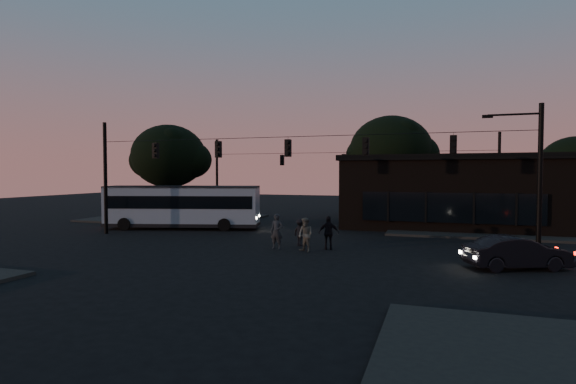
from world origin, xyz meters
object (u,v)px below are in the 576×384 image
(car, at_px, (517,253))
(pedestrian_d, at_px, (300,232))
(pedestrian_b, at_px, (305,235))
(pedestrian_c, at_px, (329,233))
(building, at_px, (448,191))
(bus, at_px, (183,205))
(pedestrian_a, at_px, (277,231))

(car, xyz_separation_m, pedestrian_d, (-10.58, 2.97, 0.07))
(pedestrian_b, xyz_separation_m, pedestrian_d, (-0.82, 1.78, -0.11))
(car, height_order, pedestrian_c, pedestrian_c)
(building, height_order, pedestrian_c, building)
(bus, bearing_deg, building, 7.79)
(bus, bearing_deg, pedestrian_a, -47.81)
(bus, xyz_separation_m, pedestrian_c, (12.34, -5.49, -0.86))
(building, xyz_separation_m, car, (2.52, -15.56, -2.00))
(pedestrian_a, distance_m, pedestrian_d, 1.71)
(pedestrian_c, relative_size, pedestrian_d, 1.17)
(pedestrian_a, height_order, pedestrian_b, pedestrian_a)
(building, xyz_separation_m, pedestrian_d, (-8.05, -12.59, -1.93))
(pedestrian_c, distance_m, pedestrian_d, 2.02)
(pedestrian_a, bearing_deg, car, -6.91)
(pedestrian_b, height_order, pedestrian_c, pedestrian_c)
(car, distance_m, pedestrian_d, 10.99)
(building, xyz_separation_m, pedestrian_b, (-7.23, -14.37, -1.82))
(pedestrian_d, bearing_deg, bus, 7.29)
(car, distance_m, pedestrian_b, 9.83)
(car, xyz_separation_m, pedestrian_c, (-8.74, 2.13, 0.20))
(pedestrian_b, bearing_deg, building, 93.20)
(car, relative_size, pedestrian_c, 2.35)
(building, height_order, car, building)
(pedestrian_c, bearing_deg, pedestrian_a, 0.64)
(car, bearing_deg, bus, 47.30)
(bus, height_order, pedestrian_d, bus)
(bus, bearing_deg, car, -35.26)
(bus, bearing_deg, pedestrian_b, -44.97)
(bus, height_order, pedestrian_b, bus)
(bus, distance_m, pedestrian_d, 11.53)
(pedestrian_b, distance_m, pedestrian_d, 1.96)
(bus, height_order, pedestrian_a, bus)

